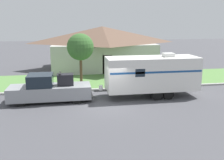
# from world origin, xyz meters

# --- Properties ---
(ground_plane) EXTENTS (120.00, 120.00, 0.00)m
(ground_plane) POSITION_xyz_m (0.00, 0.00, 0.00)
(ground_plane) COLOR #47474C
(curb_strip) EXTENTS (80.00, 0.30, 0.14)m
(curb_strip) POSITION_xyz_m (0.00, 3.75, 0.07)
(curb_strip) COLOR #999993
(curb_strip) RESTS_ON ground_plane
(lawn_strip) EXTENTS (80.00, 7.00, 0.03)m
(lawn_strip) POSITION_xyz_m (0.00, 7.40, 0.01)
(lawn_strip) COLOR #568442
(lawn_strip) RESTS_ON ground_plane
(house_across_street) EXTENTS (12.82, 8.48, 5.05)m
(house_across_street) POSITION_xyz_m (1.36, 13.95, 2.62)
(house_across_street) COLOR #B2B2A8
(house_across_street) RESTS_ON ground_plane
(pickup_truck) EXTENTS (5.88, 1.92, 2.08)m
(pickup_truck) POSITION_xyz_m (-4.13, 1.39, 0.88)
(pickup_truck) COLOR black
(pickup_truck) RESTS_ON ground_plane
(travel_trailer) EXTENTS (7.90, 2.33, 3.32)m
(travel_trailer) POSITION_xyz_m (3.49, 1.39, 1.78)
(travel_trailer) COLOR black
(travel_trailer) RESTS_ON ground_plane
(mailbox) EXTENTS (0.48, 0.20, 1.37)m
(mailbox) POSITION_xyz_m (4.94, 4.83, 1.05)
(mailbox) COLOR brown
(mailbox) RESTS_ON ground_plane
(tree_in_yard) EXTENTS (2.34, 2.34, 4.64)m
(tree_in_yard) POSITION_xyz_m (-1.66, 5.50, 3.45)
(tree_in_yard) COLOR brown
(tree_in_yard) RESTS_ON ground_plane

